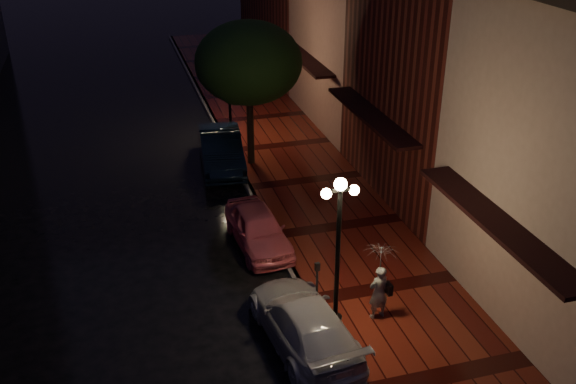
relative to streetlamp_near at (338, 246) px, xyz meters
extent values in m
plane|color=black|center=(-0.35, 5.00, -2.60)|extent=(120.00, 120.00, 0.00)
cube|color=#410F0B|center=(1.90, 5.00, -2.53)|extent=(4.50, 60.00, 0.15)
cube|color=#595451|center=(-0.35, 5.00, -2.53)|extent=(0.25, 60.00, 0.15)
cube|color=#511914|center=(6.65, 7.00, 2.90)|extent=(5.00, 8.00, 11.00)
cube|color=#8C5951|center=(6.65, 15.00, 1.90)|extent=(5.00, 8.00, 9.00)
cylinder|color=black|center=(0.00, 0.00, -0.45)|extent=(0.12, 0.12, 4.00)
cylinder|color=black|center=(0.00, 0.00, -2.30)|extent=(0.36, 0.36, 0.30)
cube|color=black|center=(0.00, 0.00, 1.55)|extent=(0.70, 0.08, 0.08)
sphere|color=#F2CC91|center=(0.00, 0.00, 1.70)|extent=(0.32, 0.32, 0.32)
sphere|color=#F2CC91|center=(-0.35, 0.00, 1.50)|extent=(0.26, 0.26, 0.26)
sphere|color=#F2CC91|center=(0.35, 0.00, 1.50)|extent=(0.26, 0.26, 0.26)
cylinder|color=black|center=(0.00, 14.00, -0.45)|extent=(0.12, 0.12, 4.00)
cylinder|color=black|center=(0.00, 14.00, -2.30)|extent=(0.36, 0.36, 0.30)
cube|color=black|center=(0.00, 14.00, 1.55)|extent=(0.70, 0.08, 0.08)
sphere|color=#F2CC91|center=(0.00, 14.00, 1.70)|extent=(0.32, 0.32, 0.32)
sphere|color=#F2CC91|center=(-0.35, 14.00, 1.50)|extent=(0.26, 0.26, 0.26)
sphere|color=#F2CC91|center=(0.35, 14.00, 1.50)|extent=(0.26, 0.26, 0.26)
cylinder|color=black|center=(0.25, 11.00, -0.85)|extent=(0.28, 0.28, 3.20)
ellipsoid|color=black|center=(0.25, 11.00, 1.75)|extent=(4.16, 4.16, 3.20)
sphere|color=black|center=(0.95, 11.60, 1.15)|extent=(1.80, 1.80, 1.80)
sphere|color=black|center=(-0.35, 10.30, 1.25)|extent=(1.80, 1.80, 1.80)
imported|color=#DA5969|center=(-0.95, 4.72, -1.96)|extent=(1.76, 3.85, 1.28)
imported|color=black|center=(-0.95, 11.25, -1.83)|extent=(2.04, 4.78, 1.53)
imported|color=#B9B8C0|center=(-0.95, -0.30, -1.94)|extent=(2.31, 4.69, 1.31)
imported|color=silver|center=(1.22, 0.05, -1.66)|extent=(0.63, 0.46, 1.57)
imported|color=silver|center=(1.22, 0.05, -0.67)|extent=(0.91, 0.93, 0.84)
cylinder|color=black|center=(1.22, 0.05, -1.30)|extent=(0.02, 0.02, 1.26)
cube|color=black|center=(1.48, 0.00, -1.56)|extent=(0.13, 0.29, 0.31)
cylinder|color=black|center=(-0.20, 0.96, -1.87)|extent=(0.06, 0.06, 1.17)
cube|color=black|center=(-0.20, 0.96, -1.18)|extent=(0.14, 0.11, 0.23)
camera|label=1|loc=(-4.90, -12.74, 8.29)|focal=40.00mm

